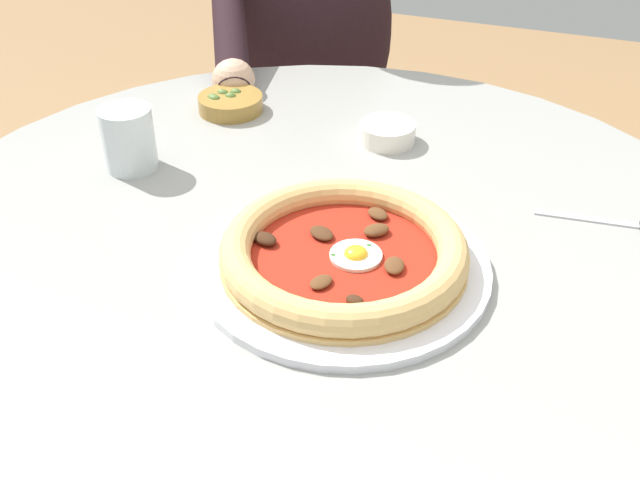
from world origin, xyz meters
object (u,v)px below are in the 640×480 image
at_px(water_glass, 129,142).
at_px(diner_person, 305,124).
at_px(dining_table, 318,327).
at_px(ramekin_capers, 387,132).
at_px(pizza_on_plate, 344,255).
at_px(olive_pan, 230,102).
at_px(cafe_chair_diner, 304,88).

xyz_separation_m(water_glass, diner_person, (-0.01, -0.60, -0.25)).
bearing_deg(dining_table, water_glass, -11.38).
height_order(ramekin_capers, diner_person, diner_person).
height_order(pizza_on_plate, olive_pan, olive_pan).
distance_m(water_glass, diner_person, 0.65).
distance_m(pizza_on_plate, olive_pan, 0.44).
bearing_deg(dining_table, pizza_on_plate, 131.67).
xyz_separation_m(dining_table, diner_person, (0.28, -0.66, -0.06)).
distance_m(water_glass, cafe_chair_diner, 0.77).
distance_m(diner_person, cafe_chair_diner, 0.15).
bearing_deg(pizza_on_plate, ramekin_capers, -82.51).
bearing_deg(pizza_on_plate, dining_table, -48.33).
relative_size(dining_table, water_glass, 12.23).
xyz_separation_m(pizza_on_plate, olive_pan, (0.30, -0.32, -0.01)).
bearing_deg(olive_pan, diner_person, -85.12).
bearing_deg(ramekin_capers, pizza_on_plate, 97.49).
distance_m(dining_table, olive_pan, 0.39).
distance_m(dining_table, ramekin_capers, 0.30).
bearing_deg(ramekin_capers, cafe_chair_diner, -57.77).
bearing_deg(diner_person, dining_table, 112.89).
bearing_deg(water_glass, pizza_on_plate, 161.16).
distance_m(olive_pan, cafe_chair_diner, 0.58).
distance_m(ramekin_capers, cafe_chair_diner, 0.68).
bearing_deg(olive_pan, pizza_on_plate, 132.51).
distance_m(pizza_on_plate, diner_person, 0.82).
xyz_separation_m(water_glass, ramekin_capers, (-0.30, -0.19, -0.02)).
distance_m(pizza_on_plate, cafe_chair_diner, 0.96).
height_order(ramekin_capers, olive_pan, olive_pan).
distance_m(water_glass, ramekin_capers, 0.36).
height_order(dining_table, ramekin_capers, ramekin_capers).
height_order(dining_table, cafe_chair_diner, cafe_chair_diner).
xyz_separation_m(water_glass, olive_pan, (-0.04, -0.21, -0.02)).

